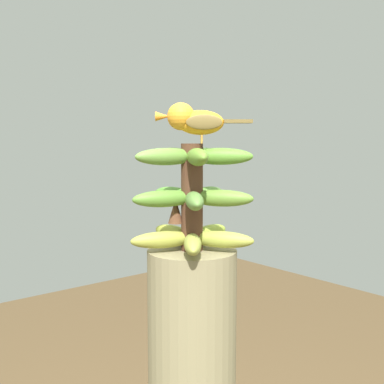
# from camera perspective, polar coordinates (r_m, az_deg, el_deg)

# --- Properties ---
(banana_bunch) EXTENTS (0.29, 0.30, 0.25)m
(banana_bunch) POSITION_cam_1_polar(r_m,az_deg,el_deg) (1.11, -0.04, -0.68)
(banana_bunch) COLOR #4C2D1E
(banana_bunch) RESTS_ON banana_tree
(perched_bird) EXTENTS (0.16, 0.19, 0.09)m
(perched_bird) POSITION_cam_1_polar(r_m,az_deg,el_deg) (1.09, 0.20, 8.69)
(perched_bird) COLOR #C68933
(perched_bird) RESTS_ON banana_bunch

